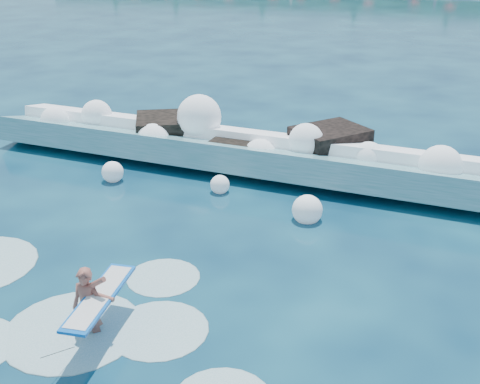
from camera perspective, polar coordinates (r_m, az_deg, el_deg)
The scene contains 6 objects.
ground at distance 15.26m, azimuth -8.09°, elevation -6.10°, with size 200.00×200.00×0.00m, color #07203A.
breaking_wave at distance 20.67m, azimuth -1.19°, elevation 3.90°, with size 17.24×2.72×1.49m.
rock_cluster at distance 21.31m, azimuth 0.10°, elevation 4.49°, with size 8.82×3.51×1.60m.
surfer_with_board at distance 12.50m, azimuth -14.00°, elevation -10.43°, with size 1.10×2.95×1.78m.
wave_spray at distance 20.41m, azimuth -1.05°, elevation 5.04°, with size 14.89×4.89×2.35m.
surf_foam at distance 13.82m, azimuth -17.24°, elevation -10.52°, with size 9.79×5.61×0.14m.
Camera 1 is at (6.86, -11.36, 7.53)m, focal length 45.00 mm.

